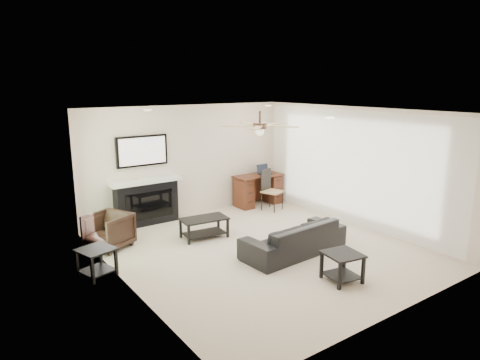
{
  "coord_description": "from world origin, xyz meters",
  "views": [
    {
      "loc": [
        -4.55,
        -5.72,
        2.96
      ],
      "look_at": [
        -0.06,
        0.61,
        1.2
      ],
      "focal_mm": 32.0,
      "sensor_mm": 36.0,
      "label": 1
    }
  ],
  "objects_px": {
    "fireplace_unit": "(146,181)",
    "desk": "(258,190)",
    "armchair": "(109,231)",
    "coffee_table": "(204,228)",
    "sofa": "(294,238)"
  },
  "relations": [
    {
      "from": "coffee_table",
      "to": "fireplace_unit",
      "type": "xyz_separation_m",
      "value": [
        -0.57,
        1.41,
        0.75
      ]
    },
    {
      "from": "fireplace_unit",
      "to": "coffee_table",
      "type": "bearing_deg",
      "value": -67.94
    },
    {
      "from": "armchair",
      "to": "desk",
      "type": "height_order",
      "value": "desk"
    },
    {
      "from": "armchair",
      "to": "coffee_table",
      "type": "bearing_deg",
      "value": 47.27
    },
    {
      "from": "sofa",
      "to": "coffee_table",
      "type": "distance_m",
      "value": 1.84
    },
    {
      "from": "armchair",
      "to": "coffee_table",
      "type": "relative_size",
      "value": 0.8
    },
    {
      "from": "sofa",
      "to": "armchair",
      "type": "height_order",
      "value": "armchair"
    },
    {
      "from": "fireplace_unit",
      "to": "desk",
      "type": "distance_m",
      "value": 2.92
    },
    {
      "from": "sofa",
      "to": "coffee_table",
      "type": "relative_size",
      "value": 2.21
    },
    {
      "from": "fireplace_unit",
      "to": "desk",
      "type": "bearing_deg",
      "value": -3.47
    },
    {
      "from": "armchair",
      "to": "fireplace_unit",
      "type": "distance_m",
      "value": 1.55
    },
    {
      "from": "sofa",
      "to": "coffee_table",
      "type": "xyz_separation_m",
      "value": [
        -0.9,
        1.6,
        -0.09
      ]
    },
    {
      "from": "sofa",
      "to": "coffee_table",
      "type": "bearing_deg",
      "value": -64.19
    },
    {
      "from": "coffee_table",
      "to": "armchair",
      "type": "bearing_deg",
      "value": 168.57
    },
    {
      "from": "sofa",
      "to": "coffee_table",
      "type": "height_order",
      "value": "sofa"
    }
  ]
}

